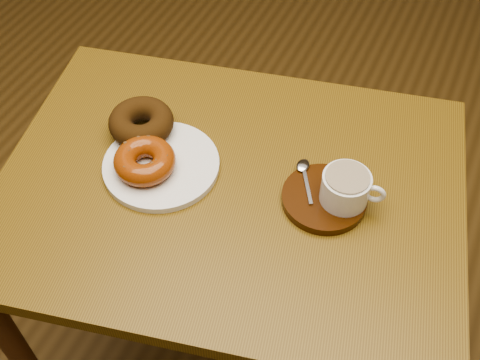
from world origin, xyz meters
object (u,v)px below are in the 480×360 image
at_px(donut_plate, 161,165).
at_px(coffee_cup, 346,188).
at_px(cafe_table, 230,224).
at_px(saucer, 324,198).

height_order(donut_plate, coffee_cup, coffee_cup).
height_order(cafe_table, donut_plate, donut_plate).
bearing_deg(cafe_table, coffee_cup, -0.26).
bearing_deg(coffee_cup, cafe_table, -175.45).
bearing_deg(donut_plate, saucer, 9.47).
xyz_separation_m(saucer, coffee_cup, (0.03, 0.01, 0.04)).
bearing_deg(coffee_cup, donut_plate, -177.17).
relative_size(donut_plate, coffee_cup, 1.93).
distance_m(cafe_table, saucer, 0.20).
bearing_deg(donut_plate, cafe_table, 7.26).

